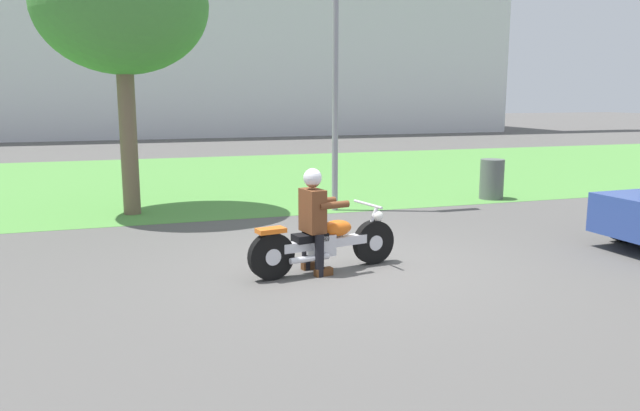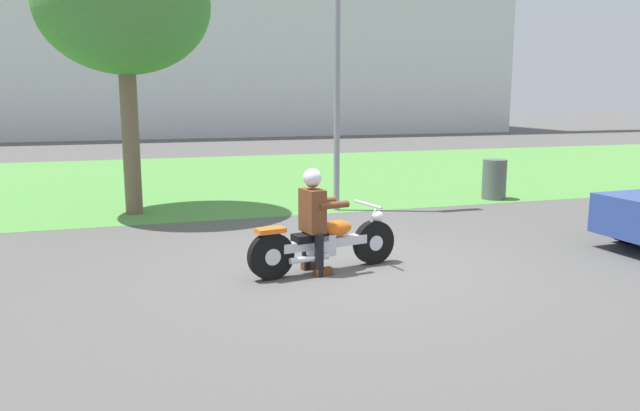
{
  "view_description": "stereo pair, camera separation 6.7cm",
  "coord_description": "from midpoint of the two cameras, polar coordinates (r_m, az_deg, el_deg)",
  "views": [
    {
      "loc": [
        -2.86,
        -7.65,
        2.31
      ],
      "look_at": [
        -0.35,
        0.07,
        0.85
      ],
      "focal_mm": 34.71,
      "sensor_mm": 36.0,
      "label": 1
    },
    {
      "loc": [
        -2.8,
        -7.67,
        2.31
      ],
      "look_at": [
        -0.35,
        0.07,
        0.85
      ],
      "focal_mm": 34.71,
      "sensor_mm": 36.0,
      "label": 2
    }
  ],
  "objects": [
    {
      "name": "ground",
      "position": [
        8.48,
        2.61,
        -5.61
      ],
      "size": [
        120.0,
        120.0,
        0.0
      ],
      "primitive_type": "plane",
      "color": "#565451"
    },
    {
      "name": "grass_verge",
      "position": [
        17.69,
        -8.23,
        2.59
      ],
      "size": [
        60.0,
        12.0,
        0.01
      ],
      "primitive_type": "cube",
      "color": "#549342",
      "rests_on": "ground"
    },
    {
      "name": "stadium_facade",
      "position": [
        37.76,
        -17.14,
        15.91
      ],
      "size": [
        44.85,
        8.0,
        12.72
      ],
      "primitive_type": "cube",
      "color": "silver",
      "rests_on": "ground"
    },
    {
      "name": "motorcycle_lead",
      "position": [
        8.16,
        0.71,
        -3.5
      ],
      "size": [
        2.14,
        0.74,
        0.86
      ],
      "rotation": [
        0.0,
        0.0,
        0.19
      ],
      "color": "black",
      "rests_on": "ground"
    },
    {
      "name": "rider_lead",
      "position": [
        7.99,
        -0.34,
        -0.66
      ],
      "size": [
        0.61,
        0.53,
        1.38
      ],
      "rotation": [
        0.0,
        0.0,
        0.19
      ],
      "color": "black",
      "rests_on": "ground"
    },
    {
      "name": "tree_roadside",
      "position": [
        12.6,
        -17.51,
        17.13
      ],
      "size": [
        3.21,
        3.21,
        5.24
      ],
      "color": "brown",
      "rests_on": "ground"
    },
    {
      "name": "streetlight_pole",
      "position": [
        12.42,
        2.29,
        16.31
      ],
      "size": [
        0.96,
        0.2,
        5.83
      ],
      "color": "gray",
      "rests_on": "ground"
    },
    {
      "name": "trash_can",
      "position": [
        14.34,
        15.9,
        2.33
      ],
      "size": [
        0.53,
        0.53,
        0.89
      ],
      "primitive_type": "cylinder",
      "color": "#595E5B",
      "rests_on": "ground"
    }
  ]
}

